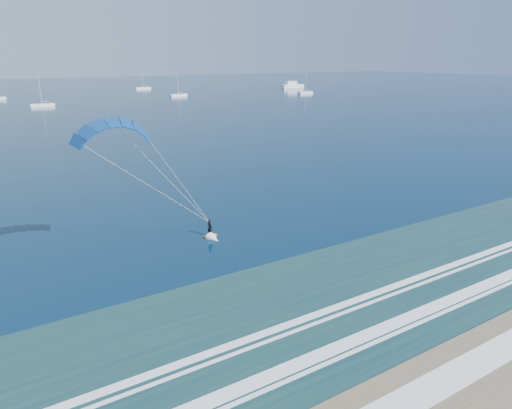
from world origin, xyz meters
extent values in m
plane|color=#072741|center=(0.00, 0.00, 0.00)|extent=(900.00, 900.00, 0.00)
cube|color=#1E423F|center=(0.00, 8.00, 0.01)|extent=(600.00, 22.00, 0.03)
cube|color=white|center=(0.00, 1.50, 0.04)|extent=(600.00, 0.90, 0.07)
cube|color=white|center=(0.00, 5.50, 0.04)|extent=(600.00, 1.10, 0.07)
cube|color=white|center=(0.00, 9.50, 0.04)|extent=(600.00, 0.70, 0.07)
cube|color=white|center=(0.00, -0.50, 0.11)|extent=(600.00, 2.00, 0.02)
cube|color=orange|center=(-5.93, 28.25, 0.04)|extent=(1.52, 0.49, 0.09)
imported|color=black|center=(-5.93, 28.25, 1.03)|extent=(0.60, 0.77, 1.88)
cone|color=white|center=(-6.08, 26.95, 0.08)|extent=(1.31, 1.74, 1.10)
cube|color=white|center=(147.29, 222.65, 1.11)|extent=(15.20, 4.05, 2.23)
cube|color=white|center=(146.29, 222.65, 3.24)|extent=(7.09, 3.24, 2.03)
cylinder|color=silver|center=(146.29, 222.65, 5.26)|extent=(0.16, 0.16, 2.00)
cube|color=white|center=(-1.65, 184.33, 0.60)|extent=(8.57, 2.40, 1.20)
cylinder|color=silver|center=(-1.65, 184.33, 6.56)|extent=(0.18, 0.18, 10.71)
cylinder|color=silver|center=(-0.45, 184.33, 2.00)|extent=(2.60, 0.12, 0.12)
cube|color=white|center=(64.69, 261.40, 0.60)|extent=(8.95, 2.40, 1.20)
cylinder|color=silver|center=(64.69, 261.40, 6.67)|extent=(0.18, 0.18, 10.94)
cylinder|color=silver|center=(65.89, 261.40, 2.00)|extent=(2.60, 0.12, 0.12)
cube|color=white|center=(62.53, 201.40, 0.60)|extent=(8.31, 2.40, 1.20)
cylinder|color=silver|center=(62.53, 201.40, 6.30)|extent=(0.18, 0.18, 10.20)
cylinder|color=silver|center=(63.73, 201.40, 2.00)|extent=(2.60, 0.12, 0.12)
cube|color=white|center=(126.22, 182.20, 0.60)|extent=(8.33, 2.40, 1.20)
cylinder|color=silver|center=(126.22, 182.20, 6.27)|extent=(0.18, 0.18, 10.14)
cylinder|color=silver|center=(127.42, 182.20, 2.00)|extent=(2.60, 0.12, 0.12)
camera|label=1|loc=(-26.16, -13.94, 18.77)|focal=32.00mm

